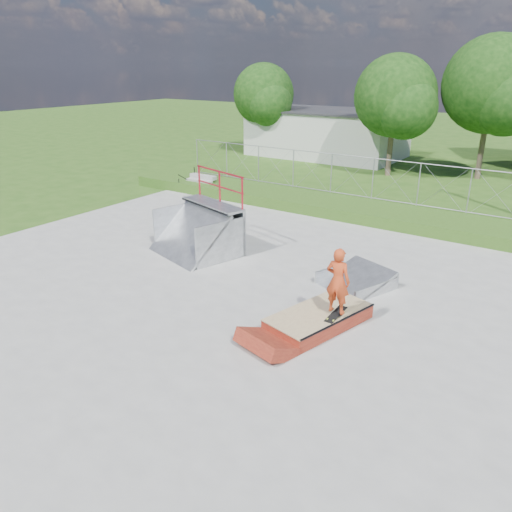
{
  "coord_description": "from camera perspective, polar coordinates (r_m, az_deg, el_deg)",
  "views": [
    {
      "loc": [
        7.87,
        -10.07,
        6.09
      ],
      "look_at": [
        0.61,
        0.57,
        1.1
      ],
      "focal_mm": 35.0,
      "sensor_mm": 36.0,
      "label": 1
    }
  ],
  "objects": [
    {
      "name": "grass_berm",
      "position": [
        21.88,
        11.98,
        5.23
      ],
      "size": [
        24.0,
        3.0,
        0.5
      ],
      "primitive_type": "cube",
      "color": "#2B5317",
      "rests_on": "ground"
    },
    {
      "name": "flat_bank_ramp",
      "position": [
        14.71,
        11.3,
        -2.62
      ],
      "size": [
        2.19,
        2.26,
        0.51
      ],
      "primitive_type": null,
      "rotation": [
        0.0,
        0.0,
        -0.37
      ],
      "color": "gray",
      "rests_on": "concrete_pad"
    },
    {
      "name": "tree_center",
      "position": [
        30.33,
        25.79,
        16.85
      ],
      "size": [
        5.44,
        5.12,
        7.6
      ],
      "color": "brown",
      "rests_on": "ground"
    },
    {
      "name": "tree_left_far",
      "position": [
        35.85,
        1.05,
        17.72
      ],
      "size": [
        4.42,
        4.16,
        6.18
      ],
      "color": "brown",
      "rests_on": "ground"
    },
    {
      "name": "tree_left_near",
      "position": [
        29.57,
        15.93,
        16.82
      ],
      "size": [
        4.76,
        4.48,
        6.65
      ],
      "color": "brown",
      "rests_on": "ground"
    },
    {
      "name": "skateboard",
      "position": [
        12.22,
        9.09,
        -6.62
      ],
      "size": [
        0.25,
        0.8,
        0.13
      ],
      "primitive_type": "cube",
      "rotation": [
        0.14,
        0.0,
        -0.04
      ],
      "color": "black",
      "rests_on": "grind_box"
    },
    {
      "name": "utility_building_flat",
      "position": [
        36.07,
        8.12,
        13.66
      ],
      "size": [
        10.0,
        6.0,
        3.0
      ],
      "primitive_type": "cube",
      "color": "beige",
      "rests_on": "ground"
    },
    {
      "name": "grind_box",
      "position": [
        12.48,
        7.18,
        -7.15
      ],
      "size": [
        1.93,
        2.93,
        0.4
      ],
      "rotation": [
        0.0,
        0.0,
        -0.25
      ],
      "color": "maroon",
      "rests_on": "concrete_pad"
    },
    {
      "name": "chain_link_fence",
      "position": [
        22.51,
        13.2,
        8.6
      ],
      "size": [
        20.0,
        0.06,
        1.8
      ],
      "primitive_type": null,
      "color": "#96989D",
      "rests_on": "grass_berm"
    },
    {
      "name": "concrete_stairs",
      "position": [
        25.54,
        -6.71,
        8.16
      ],
      "size": [
        1.5,
        1.6,
        0.8
      ],
      "primitive_type": null,
      "color": "gray",
      "rests_on": "ground"
    },
    {
      "name": "ground",
      "position": [
        14.15,
        -3.37,
        -4.34
      ],
      "size": [
        120.0,
        120.0,
        0.0
      ],
      "primitive_type": "plane",
      "color": "#2B5317",
      "rests_on": "ground"
    },
    {
      "name": "quarter_pipe",
      "position": [
        16.8,
        -7.14,
        4.63
      ],
      "size": [
        3.24,
        2.95,
        2.71
      ],
      "primitive_type": null,
      "rotation": [
        0.0,
        0.0,
        -0.28
      ],
      "color": "gray",
      "rests_on": "concrete_pad"
    },
    {
      "name": "concrete_pad",
      "position": [
        14.14,
        -3.37,
        -4.27
      ],
      "size": [
        20.0,
        16.0,
        0.04
      ],
      "primitive_type": "cube",
      "color": "gray",
      "rests_on": "ground"
    },
    {
      "name": "skater",
      "position": [
        11.86,
        9.32,
        -3.15
      ],
      "size": [
        0.6,
        0.4,
        1.62
      ],
      "primitive_type": "imported",
      "rotation": [
        0.0,
        0.0,
        3.16
      ],
      "color": "#CC421B",
      "rests_on": "grind_box"
    }
  ]
}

